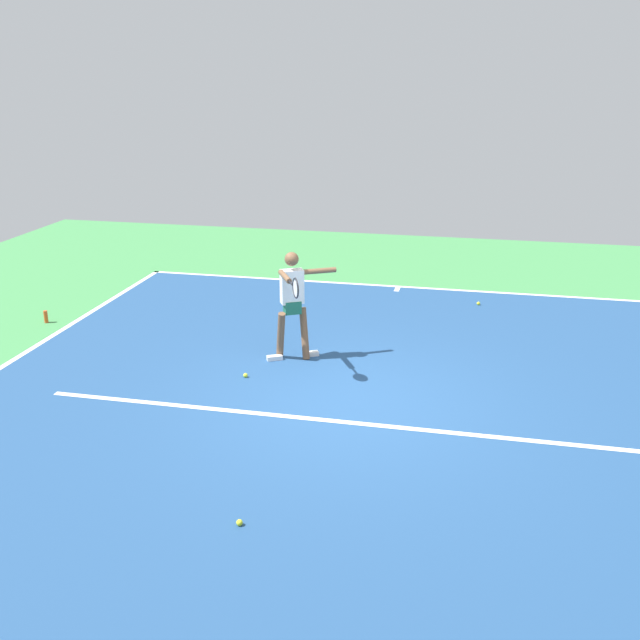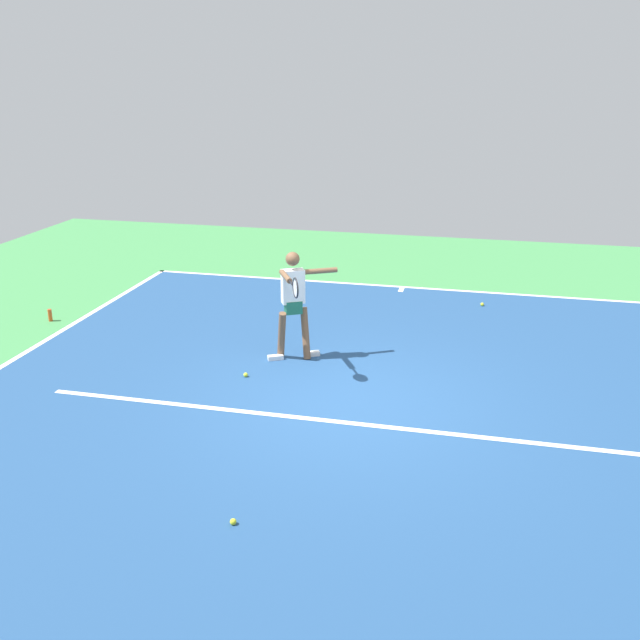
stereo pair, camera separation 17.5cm
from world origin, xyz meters
The scene contains 11 objects.
ground_plane centered at (0.00, 0.00, 0.00)m, with size 21.08×21.08×0.00m, color #428E4C.
court_surface centered at (0.00, 0.00, 0.00)m, with size 10.85×11.33×0.00m, color navy.
court_line_baseline_near centered at (0.00, -5.62, 0.00)m, with size 10.85×0.10×0.01m, color white.
court_line_sideline_right centered at (5.38, 0.00, 0.00)m, with size 0.10×11.33×0.01m, color white.
court_line_service centered at (0.00, 0.61, 0.00)m, with size 8.14×0.10×0.01m, color white.
court_line_centre_mark centered at (0.00, -5.42, 0.00)m, with size 0.10×0.30×0.01m, color white.
tennis_player centered at (1.14, -1.33, 0.97)m, with size 1.01×1.35×1.71m.
tennis_ball_far_corner centered at (1.65, -0.48, 0.03)m, with size 0.07×0.07×0.07m, color #CCE033.
tennis_ball_by_sideline centered at (0.59, 3.02, 0.03)m, with size 0.07×0.07×0.07m, color yellow.
tennis_ball_by_baseline centered at (-1.63, -4.71, 0.03)m, with size 0.07×0.07×0.07m, color yellow.
water_bottle centered at (5.85, -2.04, 0.11)m, with size 0.07×0.07×0.22m, color #D84C1E.
Camera 2 is at (-1.67, 8.80, 4.28)m, focal length 40.89 mm.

